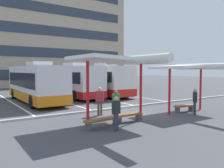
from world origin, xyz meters
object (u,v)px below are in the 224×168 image
object	(u,v)px
bench_2	(184,107)
waiting_shelter_1	(190,67)
waiting_passenger_2	(116,102)
waiting_passenger_3	(195,100)
bench_1	(129,116)
coach_bus_1	(69,81)
coach_bus_2	(100,80)
waiting_passenger_1	(100,99)
waiting_shelter_0	(120,62)
bench_0	(103,120)
coach_bus_0	(35,84)
waiting_passenger_0	(116,111)

from	to	relation	value
bench_2	waiting_shelter_1	bearing A→B (deg)	-90.00
waiting_passenger_2	waiting_passenger_3	xyz separation A→B (m)	(4.29, -2.38, 0.05)
bench_1	waiting_passenger_3	world-z (taller)	waiting_passenger_3
coach_bus_1	waiting_passenger_2	distance (m)	11.17
coach_bus_1	coach_bus_2	distance (m)	3.52
waiting_passenger_1	waiting_passenger_3	distance (m)	5.88
waiting_passenger_3	coach_bus_2	bearing A→B (deg)	85.69
coach_bus_1	waiting_shelter_0	distance (m)	13.38
waiting_passenger_3	coach_bus_1	bearing A→B (deg)	100.64
coach_bus_1	bench_0	xyz separation A→B (m)	(-3.85, -12.81, -1.29)
waiting_shelter_1	coach_bus_0	bearing A→B (deg)	122.56
waiting_passenger_0	waiting_passenger_2	bearing A→B (deg)	54.76
coach_bus_0	waiting_passenger_1	world-z (taller)	coach_bus_0
bench_1	bench_2	world-z (taller)	same
coach_bus_1	waiting_passenger_2	bearing A→B (deg)	-99.18
waiting_shelter_1	waiting_passenger_1	size ratio (longest dim) A/B	2.74
coach_bus_2	coach_bus_0	bearing A→B (deg)	-168.18
coach_bus_0	coach_bus_2	world-z (taller)	coach_bus_2
waiting_passenger_1	coach_bus_0	bearing A→B (deg)	100.91
waiting_passenger_1	waiting_passenger_3	xyz separation A→B (m)	(4.95, -3.16, -0.08)
bench_1	waiting_passenger_0	xyz separation A→B (m)	(-1.62, -1.10, 0.57)
coach_bus_2	bench_0	xyz separation A→B (m)	(-7.34, -12.37, -1.29)
waiting_shelter_1	bench_2	size ratio (longest dim) A/B	2.92
coach_bus_0	coach_bus_2	xyz separation A→B (m)	(7.51, 1.57, 0.04)
coach_bus_0	waiting_shelter_1	bearing A→B (deg)	-57.44
coach_bus_0	coach_bus_1	distance (m)	4.50
waiting_passenger_2	waiting_passenger_3	world-z (taller)	waiting_passenger_3
bench_1	waiting_passenger_3	bearing A→B (deg)	-9.99
bench_1	bench_2	bearing A→B (deg)	2.52
waiting_passenger_0	waiting_passenger_3	xyz separation A→B (m)	(6.18, 0.30, 0.03)
bench_2	coach_bus_0	bearing A→B (deg)	123.48
bench_0	coach_bus_2	bearing A→B (deg)	59.32
coach_bus_1	waiting_passenger_0	size ratio (longest dim) A/B	6.59
coach_bus_0	waiting_passenger_3	bearing A→B (deg)	-60.10
coach_bus_1	bench_1	xyz separation A→B (m)	(-2.05, -12.57, -1.30)
coach_bus_0	bench_1	bearing A→B (deg)	-79.43
coach_bus_1	waiting_passenger_3	world-z (taller)	coach_bus_1
waiting_passenger_0	bench_2	bearing A→B (deg)	11.46
coach_bus_2	waiting_passenger_3	xyz separation A→B (m)	(-0.98, -12.94, -0.71)
coach_bus_1	bench_2	xyz separation A→B (m)	(2.82, -12.36, -1.30)
waiting_shelter_1	waiting_passenger_2	size ratio (longest dim) A/B	3.07
coach_bus_0	bench_1	xyz separation A→B (m)	(1.97, -10.56, -1.26)
coach_bus_2	waiting_passenger_0	size ratio (longest dim) A/B	6.58
bench_2	waiting_passenger_0	world-z (taller)	waiting_passenger_0
waiting_passenger_0	waiting_passenger_3	world-z (taller)	waiting_passenger_3
bench_2	waiting_passenger_3	xyz separation A→B (m)	(-0.31, -1.02, 0.59)
waiting_passenger_2	bench_2	bearing A→B (deg)	-16.47
bench_1	waiting_passenger_1	distance (m)	2.48
coach_bus_2	waiting_passenger_2	bearing A→B (deg)	-116.51
bench_0	waiting_passenger_0	bearing A→B (deg)	-78.07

